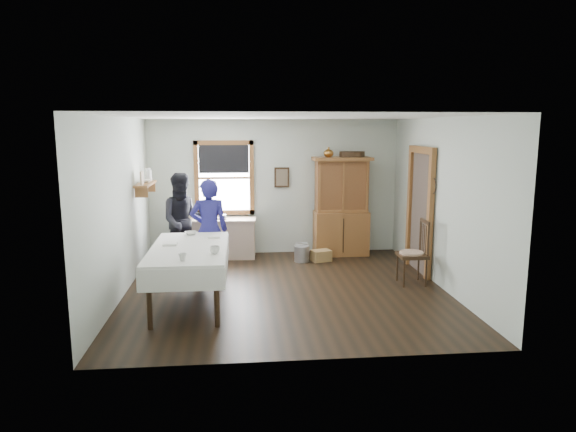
{
  "coord_description": "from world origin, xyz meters",
  "views": [
    {
      "loc": [
        -0.72,
        -7.78,
        2.54
      ],
      "look_at": [
        0.06,
        0.3,
        1.14
      ],
      "focal_mm": 32.0,
      "sensor_mm": 36.0,
      "label": 1
    }
  ],
  "objects_px": {
    "china_hutch": "(341,207)",
    "figure_dark": "(184,224)",
    "dining_table": "(190,276)",
    "woman_blue": "(209,234)",
    "work_counter": "(221,238)",
    "spindle_chair": "(412,252)",
    "pail": "(302,254)",
    "wicker_basket": "(321,256)"
  },
  "relations": [
    {
      "from": "china_hutch",
      "to": "figure_dark",
      "type": "distance_m",
      "value": 3.12
    },
    {
      "from": "dining_table",
      "to": "figure_dark",
      "type": "height_order",
      "value": "figure_dark"
    },
    {
      "from": "woman_blue",
      "to": "work_counter",
      "type": "bearing_deg",
      "value": -98.11
    },
    {
      "from": "china_hutch",
      "to": "work_counter",
      "type": "bearing_deg",
      "value": -179.96
    },
    {
      "from": "china_hutch",
      "to": "woman_blue",
      "type": "bearing_deg",
      "value": -149.75
    },
    {
      "from": "spindle_chair",
      "to": "woman_blue",
      "type": "xyz_separation_m",
      "value": [
        -3.31,
        0.55,
        0.26
      ]
    },
    {
      "from": "pail",
      "to": "figure_dark",
      "type": "distance_m",
      "value": 2.29
    },
    {
      "from": "dining_table",
      "to": "work_counter",
      "type": "bearing_deg",
      "value": 82.06
    },
    {
      "from": "wicker_basket",
      "to": "dining_table",
      "type": "bearing_deg",
      "value": -135.9
    },
    {
      "from": "spindle_chair",
      "to": "pail",
      "type": "height_order",
      "value": "spindle_chair"
    },
    {
      "from": "wicker_basket",
      "to": "figure_dark",
      "type": "bearing_deg",
      "value": -175.43
    },
    {
      "from": "spindle_chair",
      "to": "china_hutch",
      "type": "bearing_deg",
      "value": 111.93
    },
    {
      "from": "work_counter",
      "to": "figure_dark",
      "type": "xyz_separation_m",
      "value": [
        -0.65,
        -0.66,
        0.42
      ]
    },
    {
      "from": "dining_table",
      "to": "wicker_basket",
      "type": "relative_size",
      "value": 5.91
    },
    {
      "from": "spindle_chair",
      "to": "dining_table",
      "type": "bearing_deg",
      "value": -168.3
    },
    {
      "from": "dining_table",
      "to": "wicker_basket",
      "type": "height_order",
      "value": "dining_table"
    },
    {
      "from": "work_counter",
      "to": "china_hutch",
      "type": "bearing_deg",
      "value": 4.08
    },
    {
      "from": "wicker_basket",
      "to": "figure_dark",
      "type": "distance_m",
      "value": 2.67
    },
    {
      "from": "china_hutch",
      "to": "spindle_chair",
      "type": "height_order",
      "value": "china_hutch"
    },
    {
      "from": "china_hutch",
      "to": "wicker_basket",
      "type": "distance_m",
      "value": 1.11
    },
    {
      "from": "wicker_basket",
      "to": "woman_blue",
      "type": "bearing_deg",
      "value": -153.41
    },
    {
      "from": "dining_table",
      "to": "china_hutch",
      "type": "bearing_deg",
      "value": 44.25
    },
    {
      "from": "pail",
      "to": "wicker_basket",
      "type": "relative_size",
      "value": 0.86
    },
    {
      "from": "figure_dark",
      "to": "pail",
      "type": "bearing_deg",
      "value": -5.96
    },
    {
      "from": "work_counter",
      "to": "figure_dark",
      "type": "relative_size",
      "value": 0.85
    },
    {
      "from": "dining_table",
      "to": "pail",
      "type": "bearing_deg",
      "value": 49.14
    },
    {
      "from": "china_hutch",
      "to": "spindle_chair",
      "type": "distance_m",
      "value": 2.24
    },
    {
      "from": "work_counter",
      "to": "dining_table",
      "type": "xyz_separation_m",
      "value": [
        -0.37,
        -2.67,
        0.03
      ]
    },
    {
      "from": "spindle_chair",
      "to": "wicker_basket",
      "type": "height_order",
      "value": "spindle_chair"
    },
    {
      "from": "dining_table",
      "to": "spindle_chair",
      "type": "bearing_deg",
      "value": 10.15
    },
    {
      "from": "pail",
      "to": "figure_dark",
      "type": "relative_size",
      "value": 0.19
    },
    {
      "from": "pail",
      "to": "figure_dark",
      "type": "bearing_deg",
      "value": -174.82
    },
    {
      "from": "figure_dark",
      "to": "work_counter",
      "type": "bearing_deg",
      "value": 34.42
    },
    {
      "from": "woman_blue",
      "to": "dining_table",
      "type": "bearing_deg",
      "value": 76.67
    },
    {
      "from": "spindle_chair",
      "to": "woman_blue",
      "type": "height_order",
      "value": "woman_blue"
    },
    {
      "from": "china_hutch",
      "to": "pail",
      "type": "distance_m",
      "value": 1.28
    },
    {
      "from": "spindle_chair",
      "to": "figure_dark",
      "type": "distance_m",
      "value": 4.06
    },
    {
      "from": "spindle_chair",
      "to": "pail",
      "type": "relative_size",
      "value": 3.49
    },
    {
      "from": "dining_table",
      "to": "woman_blue",
      "type": "bearing_deg",
      "value": 79.17
    },
    {
      "from": "pail",
      "to": "woman_blue",
      "type": "relative_size",
      "value": 0.19
    },
    {
      "from": "dining_table",
      "to": "pail",
      "type": "xyz_separation_m",
      "value": [
        1.91,
        2.21,
        -0.27
      ]
    },
    {
      "from": "wicker_basket",
      "to": "woman_blue",
      "type": "height_order",
      "value": "woman_blue"
    }
  ]
}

